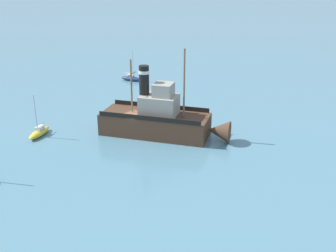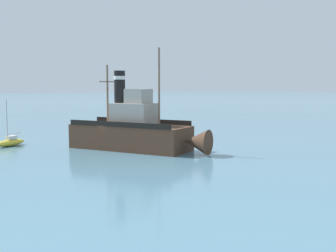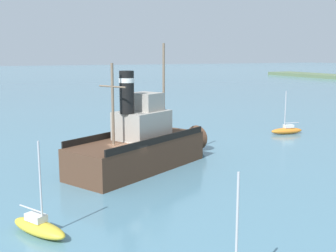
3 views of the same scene
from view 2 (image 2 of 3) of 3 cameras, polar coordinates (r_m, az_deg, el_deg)
name	(u,v)px [view 2 (image 2 of 3)]	position (r m, az deg, el deg)	size (l,w,h in m)	color
ground_plane	(107,149)	(42.70, -8.30, -3.08)	(600.00, 600.00, 0.00)	teal
old_tugboat	(135,131)	(41.69, -4.44, -0.71)	(9.80, 14.28, 9.90)	#4C3323
sailboat_navy	(144,123)	(65.70, -3.23, 0.36)	(2.37, 3.94, 4.90)	navy
sailboat_yellow	(10,142)	(47.10, -20.61, -2.05)	(3.84, 2.84, 4.90)	gold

